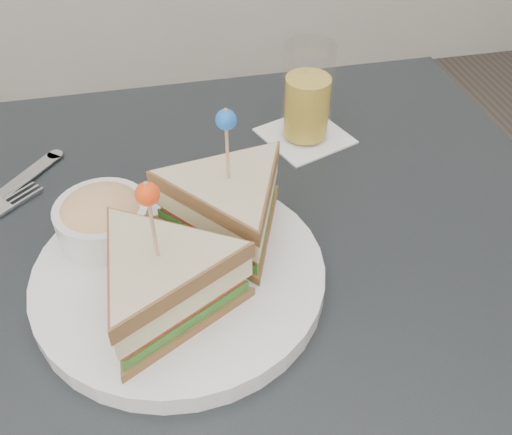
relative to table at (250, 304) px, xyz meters
name	(u,v)px	position (x,y,z in m)	size (l,w,h in m)	color
table	(250,304)	(0.00, 0.00, 0.00)	(0.80, 0.80, 0.75)	black
plate_meal	(184,247)	(-0.07, -0.01, 0.12)	(0.33, 0.31, 0.18)	white
drink_set	(307,99)	(0.12, 0.21, 0.14)	(0.14, 0.14, 0.13)	white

